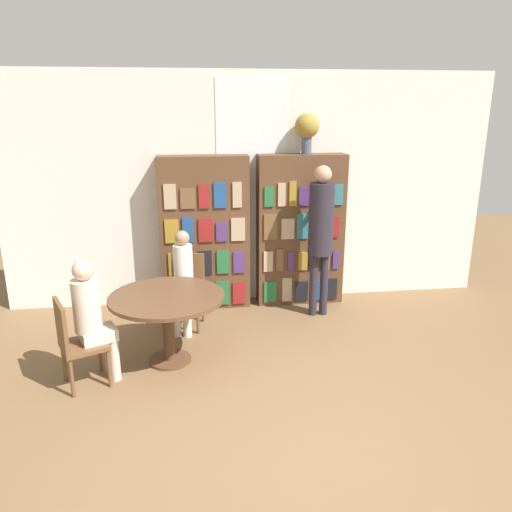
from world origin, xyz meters
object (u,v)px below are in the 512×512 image
object	(u,v)px
flower_vase	(307,128)
seated_reader_right	(92,314)
seated_reader_left	(183,278)
librarian_standing	(321,225)
chair_near_camera	(75,340)
bookshelf_left	(205,234)
bookshelf_right	(300,231)
chair_left_side	(187,287)
reading_table	(167,307)

from	to	relation	value
flower_vase	seated_reader_right	bearing A→B (deg)	-143.38
seated_reader_right	flower_vase	bearing A→B (deg)	102.60
seated_reader_left	librarian_standing	bearing A→B (deg)	-158.70
chair_near_camera	seated_reader_right	world-z (taller)	seated_reader_right
flower_vase	seated_reader_left	xyz separation A→B (m)	(-1.60, -0.78, -1.63)
seated_reader_left	seated_reader_right	bearing A→B (deg)	62.85
flower_vase	seated_reader_left	bearing A→B (deg)	-153.87
bookshelf_left	bookshelf_right	world-z (taller)	same
flower_vase	chair_left_side	distance (m)	2.46
bookshelf_left	chair_left_side	world-z (taller)	bookshelf_left
flower_vase	seated_reader_right	distance (m)	3.42
bookshelf_left	flower_vase	bearing A→B (deg)	0.23
seated_reader_left	chair_left_side	bearing A→B (deg)	-90.00
reading_table	chair_left_side	world-z (taller)	chair_left_side
reading_table	chair_left_side	size ratio (longest dim) A/B	1.33
flower_vase	chair_left_side	size ratio (longest dim) A/B	0.57
librarian_standing	reading_table	bearing A→B (deg)	-151.60
reading_table	seated_reader_right	xyz separation A→B (m)	(-0.68, -0.30, 0.09)
flower_vase	librarian_standing	world-z (taller)	flower_vase
chair_near_camera	chair_left_side	size ratio (longest dim) A/B	1.00
chair_left_side	seated_reader_left	distance (m)	0.26
bookshelf_right	reading_table	world-z (taller)	bookshelf_right
bookshelf_left	seated_reader_left	bearing A→B (deg)	-110.38
flower_vase	bookshelf_right	bearing A→B (deg)	-174.80
flower_vase	chair_near_camera	xyz separation A→B (m)	(-2.59, -1.88, -1.81)
bookshelf_left	librarian_standing	distance (m)	1.50
flower_vase	reading_table	size ratio (longest dim) A/B	0.43
bookshelf_left	seated_reader_left	distance (m)	0.89
bookshelf_right	seated_reader_right	distance (m)	2.99
bookshelf_right	flower_vase	size ratio (longest dim) A/B	3.98
bookshelf_left	flower_vase	distance (m)	1.85
seated_reader_right	chair_near_camera	bearing A→B (deg)	-90.00
chair_near_camera	librarian_standing	xyz separation A→B (m)	(2.68, 1.37, 0.69)
reading_table	bookshelf_right	bearing A→B (deg)	41.41
chair_left_side	seated_reader_right	xyz separation A→B (m)	(-0.87, -1.20, 0.22)
seated_reader_right	bookshelf_right	bearing A→B (deg)	103.13
bookshelf_right	reading_table	distance (m)	2.29
bookshelf_left	seated_reader_right	bearing A→B (deg)	-121.90
seated_reader_right	librarian_standing	xyz separation A→B (m)	(2.52, 1.30, 0.47)
bookshelf_right	seated_reader_right	bearing A→B (deg)	-142.86
bookshelf_right	flower_vase	bearing A→B (deg)	5.20
seated_reader_left	seated_reader_right	world-z (taller)	seated_reader_right
flower_vase	reading_table	world-z (taller)	flower_vase
chair_left_side	bookshelf_right	bearing A→B (deg)	-146.47
bookshelf_left	chair_near_camera	xyz separation A→B (m)	(-1.28, -1.87, -0.50)
bookshelf_left	seated_reader_left	world-z (taller)	bookshelf_left
flower_vase	librarian_standing	size ratio (longest dim) A/B	0.26
reading_table	chair_near_camera	world-z (taller)	chair_near_camera
bookshelf_left	reading_table	xyz separation A→B (m)	(-0.44, -1.50, -0.37)
chair_left_side	seated_reader_right	bearing A→B (deg)	66.16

